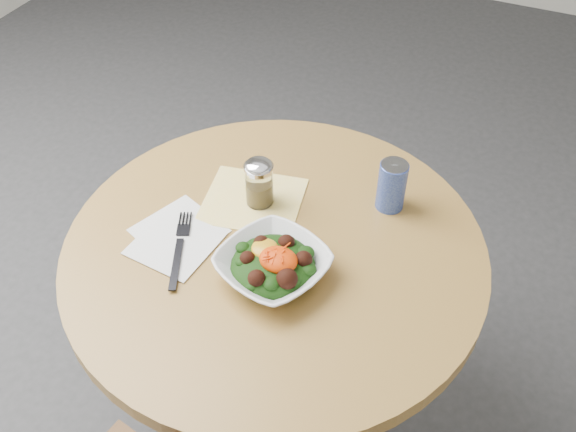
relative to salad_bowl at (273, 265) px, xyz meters
The scene contains 8 objects.
ground 0.78m from the salad_bowl, 113.34° to the left, with size 6.00×6.00×0.00m, color #303033.
table 0.24m from the salad_bowl, 113.34° to the left, with size 0.90×0.90×0.75m.
cloth_napkin 0.23m from the salad_bowl, 126.95° to the left, with size 0.22×0.20×0.00m, color yellow.
paper_napkins 0.23m from the salad_bowl, behind, with size 0.21×0.23×0.00m.
salad_bowl is the anchor object (origin of this frame).
fork 0.21m from the salad_bowl, behind, with size 0.11×0.21×0.00m.
spice_shaker 0.22m from the salad_bowl, 123.11° to the left, with size 0.07×0.07×0.12m.
beverage_can 0.33m from the salad_bowl, 62.60° to the left, with size 0.06×0.06×0.12m.
Camera 1 is at (0.41, -0.84, 1.74)m, focal length 40.00 mm.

